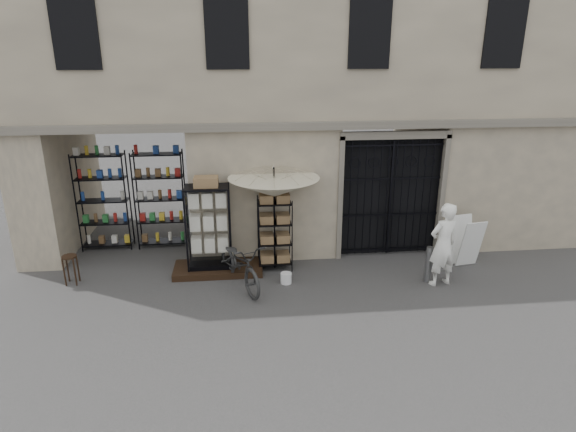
{
  "coord_description": "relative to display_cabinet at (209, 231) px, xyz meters",
  "views": [
    {
      "loc": [
        -1.87,
        -8.63,
        4.81
      ],
      "look_at": [
        -0.8,
        1.4,
        1.35
      ],
      "focal_mm": 30.0,
      "sensor_mm": 36.0,
      "label": 1
    }
  ],
  "objects": [
    {
      "name": "shop_shelving",
      "position": [
        -1.98,
        1.73,
        0.25
      ],
      "size": [
        2.7,
        0.5,
        2.5
      ],
      "primitive_type": "cube",
      "color": "black",
      "rests_on": "ground"
    },
    {
      "name": "step_platform",
      "position": [
        0.17,
        -0.02,
        -0.92
      ],
      "size": [
        2.0,
        0.9,
        0.15
      ],
      "primitive_type": "cube",
      "color": "black",
      "rests_on": "ground"
    },
    {
      "name": "main_building",
      "position": [
        2.57,
        2.43,
        3.5
      ],
      "size": [
        14.0,
        4.0,
        9.0
      ],
      "primitive_type": "cube",
      "color": "tan",
      "rests_on": "ground"
    },
    {
      "name": "white_bucket",
      "position": [
        1.66,
        -0.75,
        -0.88
      ],
      "size": [
        0.31,
        0.31,
        0.23
      ],
      "primitive_type": "cylinder",
      "rotation": [
        0.0,
        0.0,
        0.37
      ],
      "color": "silver",
      "rests_on": "ground"
    },
    {
      "name": "iron_gate",
      "position": [
        4.32,
        0.71,
        0.5
      ],
      "size": [
        2.5,
        0.21,
        3.0
      ],
      "color": "black",
      "rests_on": "ground"
    },
    {
      "name": "shop_recess",
      "position": [
        -1.93,
        1.23,
        0.5
      ],
      "size": [
        3.0,
        1.7,
        3.0
      ],
      "primitive_type": "cube",
      "color": "black",
      "rests_on": "ground"
    },
    {
      "name": "ground",
      "position": [
        2.57,
        -1.57,
        -1.0
      ],
      "size": [
        80.0,
        80.0,
        0.0
      ],
      "primitive_type": "plane",
      "color": "black",
      "rests_on": "ground"
    },
    {
      "name": "wire_rack",
      "position": [
        1.49,
        0.08,
        -0.16
      ],
      "size": [
        0.81,
        0.63,
        1.7
      ],
      "rotation": [
        0.0,
        0.0,
        0.15
      ],
      "color": "black",
      "rests_on": "ground"
    },
    {
      "name": "easel_sign",
      "position": [
        5.98,
        -0.23,
        -0.41
      ],
      "size": [
        0.64,
        0.71,
        1.14
      ],
      "rotation": [
        0.0,
        0.0,
        0.18
      ],
      "color": "silver",
      "rests_on": "ground"
    },
    {
      "name": "shopkeeper",
      "position": [
        4.98,
        -1.15,
        -1.0
      ],
      "size": [
        1.14,
        1.96,
        0.44
      ],
      "primitive_type": "imported",
      "rotation": [
        0.0,
        0.0,
        3.41
      ],
      "color": "white",
      "rests_on": "ground"
    },
    {
      "name": "bicycle",
      "position": [
        0.67,
        -0.77,
        -1.0
      ],
      "size": [
        1.04,
        1.23,
        1.98
      ],
      "primitive_type": "imported",
      "rotation": [
        0.0,
        0.0,
        0.4
      ],
      "color": "black",
      "rests_on": "ground"
    },
    {
      "name": "wooden_stool",
      "position": [
        -2.98,
        -0.28,
        -0.65
      ],
      "size": [
        0.39,
        0.39,
        0.65
      ],
      "rotation": [
        0.0,
        0.0,
        -0.33
      ],
      "color": "black",
      "rests_on": "ground"
    },
    {
      "name": "steel_bollard",
      "position": [
        4.77,
        -0.99,
        -0.59
      ],
      "size": [
        0.17,
        0.17,
        0.81
      ],
      "primitive_type": "cylinder",
      "rotation": [
        0.0,
        0.0,
        -0.12
      ],
      "color": "slate",
      "rests_on": "ground"
    },
    {
      "name": "market_umbrella",
      "position": [
        1.48,
        0.06,
        1.08
      ],
      "size": [
        1.81,
        1.85,
        2.89
      ],
      "rotation": [
        0.0,
        0.0,
        0.03
      ],
      "color": "black",
      "rests_on": "ground"
    },
    {
      "name": "display_cabinet",
      "position": [
        0.0,
        0.0,
        0.0
      ],
      "size": [
        0.98,
        0.65,
        2.04
      ],
      "rotation": [
        0.0,
        0.0,
        -0.07
      ],
      "color": "black",
      "rests_on": "step_platform"
    }
  ]
}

